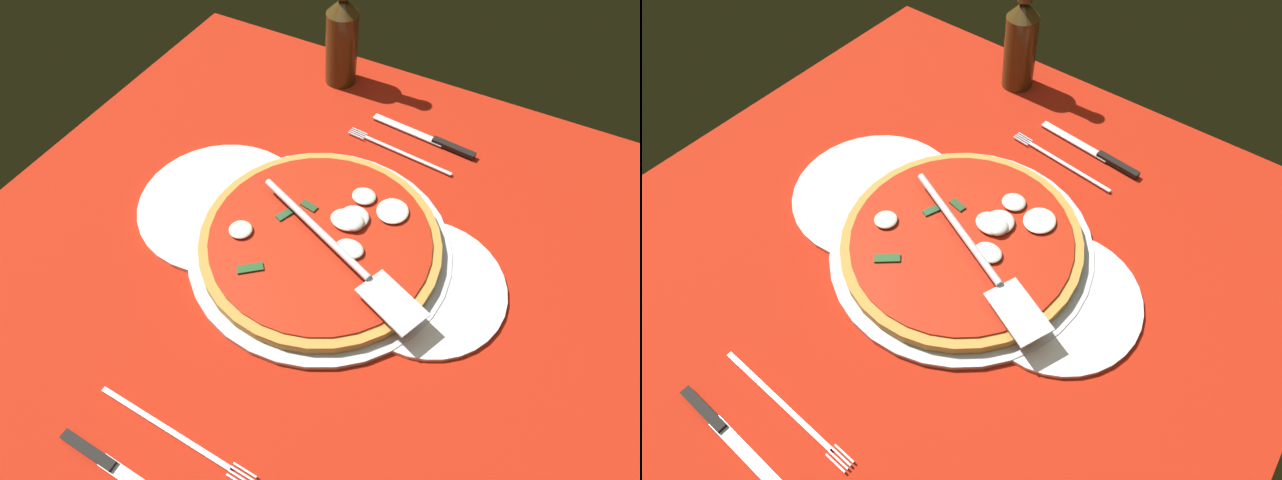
% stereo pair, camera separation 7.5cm
% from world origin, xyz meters
% --- Properties ---
extents(ground_plane, '(0.95, 0.95, 0.01)m').
position_xyz_m(ground_plane, '(0.00, 0.00, -0.00)').
color(ground_plane, '#AF1F0E').
extents(checker_pattern, '(0.95, 0.95, 0.00)m').
position_xyz_m(checker_pattern, '(-0.00, -0.00, 0.00)').
color(checker_pattern, silver).
rests_on(checker_pattern, ground_plane).
extents(pizza_pan, '(0.37, 0.37, 0.01)m').
position_xyz_m(pizza_pan, '(0.02, 0.03, 0.01)').
color(pizza_pan, silver).
rests_on(pizza_pan, ground_plane).
extents(dinner_plate_left, '(0.26, 0.26, 0.01)m').
position_xyz_m(dinner_plate_left, '(-0.15, 0.03, 0.01)').
color(dinner_plate_left, white).
rests_on(dinner_plate_left, ground_plane).
extents(dinner_plate_right, '(0.22, 0.22, 0.01)m').
position_xyz_m(dinner_plate_right, '(0.17, 0.04, 0.01)').
color(dinner_plate_right, white).
rests_on(dinner_plate_right, ground_plane).
extents(pizza, '(0.34, 0.34, 0.03)m').
position_xyz_m(pizza, '(0.02, 0.03, 0.02)').
color(pizza, '#C18B3A').
rests_on(pizza, pizza_pan).
extents(pizza_server, '(0.29, 0.14, 0.01)m').
position_xyz_m(pizza_server, '(0.06, 0.01, 0.05)').
color(pizza_server, silver).
rests_on(pizza_server, pizza).
extents(place_setting_near, '(0.22, 0.14, 0.01)m').
position_xyz_m(place_setting_near, '(-0.02, -0.31, 0.00)').
color(place_setting_near, white).
rests_on(place_setting_near, ground_plane).
extents(place_setting_far, '(0.22, 0.14, 0.01)m').
position_xyz_m(place_setting_far, '(0.06, 0.29, 0.00)').
color(place_setting_far, white).
rests_on(place_setting_far, ground_plane).
extents(beer_bottle, '(0.06, 0.06, 0.24)m').
position_xyz_m(beer_bottle, '(-0.13, 0.39, 0.09)').
color(beer_bottle, '#412F12').
rests_on(beer_bottle, ground_plane).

